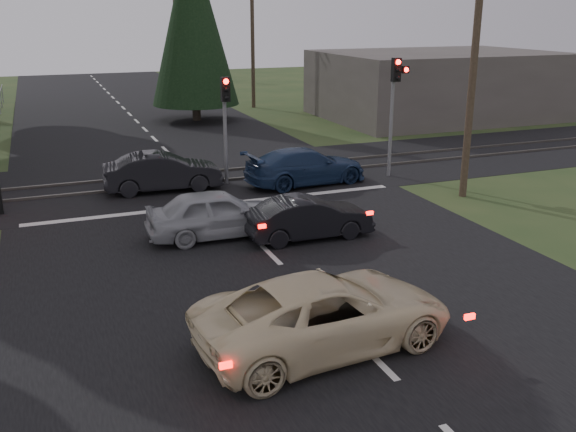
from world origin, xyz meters
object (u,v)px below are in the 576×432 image
silver_car (218,214)px  dark_car_far (163,172)px  blue_sedan (306,166)px  traffic_signal_right (395,94)px  traffic_signal_center (226,112)px  utility_pole_mid (253,37)px  cream_coupe (325,313)px  utility_pole_near (474,63)px  dark_hatchback (308,218)px  utility_pole_far (175,28)px

silver_car → dark_car_far: size_ratio=0.97×
blue_sedan → traffic_signal_right: bearing=-98.0°
traffic_signal_center → utility_pole_mid: utility_pole_mid is taller
traffic_signal_right → dark_car_far: (-9.02, 1.24, -2.60)m
blue_sedan → cream_coupe: bearing=153.8°
traffic_signal_center → utility_pole_near: 9.05m
traffic_signal_right → dark_hatchback: bearing=-137.3°
utility_pole_mid → blue_sedan: (-4.65, -20.33, -4.03)m
utility_pole_near → cream_coupe: size_ratio=1.71×
utility_pole_far → dark_hatchback: 51.74m
dark_hatchback → silver_car: bearing=66.8°
utility_pole_near → utility_pole_far: size_ratio=1.00×
traffic_signal_right → blue_sedan: 4.53m
dark_car_far → utility_pole_mid: bearing=-23.8°
utility_pole_near → utility_pole_far: 49.00m
traffic_signal_right → silver_car: traffic_signal_right is taller
dark_hatchback → dark_car_far: size_ratio=0.87×
cream_coupe → dark_car_far: size_ratio=1.22×
traffic_signal_right → cream_coupe: size_ratio=0.89×
silver_car → traffic_signal_right: bearing=-60.8°
cream_coupe → silver_car: cream_coupe is taller
utility_pole_near → dark_car_far: 11.74m
utility_pole_near → blue_sedan: 7.16m
cream_coupe → dark_hatchback: cream_coupe is taller
traffic_signal_right → blue_sedan: (-3.70, 0.19, -2.62)m
traffic_signal_right → silver_car: size_ratio=1.12×
utility_pole_mid → dark_car_far: bearing=-117.4°
traffic_signal_center → dark_hatchback: traffic_signal_center is taller
utility_pole_far → silver_car: bearing=-100.7°
blue_sedan → dark_car_far: dark_car_far is taller
utility_pole_mid → dark_car_far: (-9.98, -19.29, -4.02)m
utility_pole_near → silver_car: 10.30m
utility_pole_mid → cream_coupe: (-9.20, -32.12, -3.99)m
dark_car_far → blue_sedan: bearing=-97.6°
blue_sedan → utility_pole_mid: bearing=-17.9°
utility_pole_mid → utility_pole_far: bearing=90.0°
cream_coupe → silver_car: 7.13m
traffic_signal_right → utility_pole_near: utility_pole_near is taller
silver_car → blue_sedan: silver_car is taller
cream_coupe → blue_sedan: cream_coupe is taller
utility_pole_near → dark_hatchback: 8.37m
traffic_signal_right → silver_car: 9.94m
dark_hatchback → blue_sedan: bearing=-21.1°
traffic_signal_center → utility_pole_near: size_ratio=0.46×
dark_hatchback → utility_pole_far: bearing=-6.8°
blue_sedan → utility_pole_far: bearing=-10.9°
utility_pole_far → cream_coupe: (-9.20, -57.12, -3.99)m
cream_coupe → utility_pole_near: bearing=-54.1°
dark_hatchback → dark_car_far: 7.44m
blue_sedan → utility_pole_near: bearing=-133.3°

